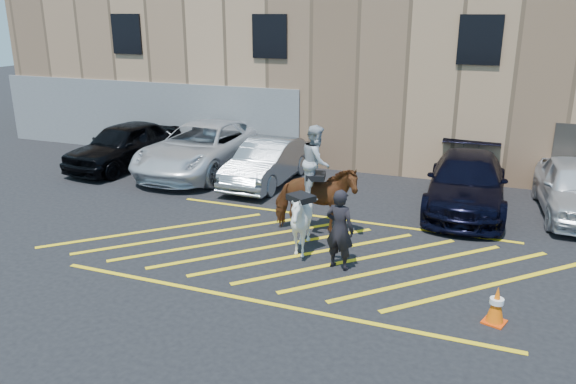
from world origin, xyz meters
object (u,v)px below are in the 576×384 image
(saddled_white, at_px, (301,222))
(traffic_cone, at_px, (496,305))
(car_white_pickup, at_px, (203,148))
(car_white_suv, at_px, (576,188))
(car_silver_sedan, at_px, (267,162))
(car_blue_suv, at_px, (467,183))
(car_black_suv, at_px, (125,145))
(handler, at_px, (340,229))
(mounted_bay, at_px, (316,191))

(saddled_white, height_order, traffic_cone, saddled_white)
(car_white_pickup, distance_m, car_white_suv, 11.87)
(car_silver_sedan, height_order, car_blue_suv, car_blue_suv)
(traffic_cone, bearing_deg, car_black_suv, 153.02)
(car_silver_sedan, distance_m, traffic_cone, 9.86)
(handler, xyz_separation_m, saddled_white, (-1.06, 0.45, -0.14))
(car_white_pickup, xyz_separation_m, handler, (6.72, -5.93, 0.06))
(car_white_pickup, height_order, traffic_cone, car_white_pickup)
(car_white_suv, height_order, traffic_cone, car_white_suv)
(handler, bearing_deg, car_white_suv, -120.57)
(car_silver_sedan, xyz_separation_m, car_white_suv, (9.18, 0.26, 0.06))
(handler, relative_size, mounted_bay, 0.65)
(mounted_bay, bearing_deg, handler, -57.08)
(car_white_pickup, height_order, mounted_bay, mounted_bay)
(mounted_bay, bearing_deg, car_white_suv, 31.42)
(car_black_suv, xyz_separation_m, handler, (9.65, -5.39, 0.09))
(car_white_suv, bearing_deg, car_blue_suv, -175.77)
(car_black_suv, relative_size, handler, 2.64)
(car_silver_sedan, relative_size, car_blue_suv, 0.83)
(car_silver_sedan, xyz_separation_m, handler, (4.03, -5.37, 0.19))
(car_black_suv, bearing_deg, car_white_pickup, 17.31)
(car_white_pickup, height_order, car_silver_sedan, car_white_pickup)
(mounted_bay, xyz_separation_m, saddled_white, (0.09, -1.32, -0.35))
(car_white_suv, relative_size, mounted_bay, 1.64)
(car_white_suv, distance_m, handler, 7.63)
(car_white_pickup, bearing_deg, car_white_suv, -1.39)
(car_white_pickup, relative_size, car_silver_sedan, 1.41)
(handler, distance_m, mounted_bay, 2.13)
(car_silver_sedan, bearing_deg, traffic_cone, -40.83)
(car_white_pickup, bearing_deg, car_silver_sedan, -11.75)
(car_blue_suv, relative_size, traffic_cone, 7.23)
(car_silver_sedan, bearing_deg, car_blue_suv, -0.91)
(car_white_pickup, xyz_separation_m, car_white_suv, (11.87, -0.31, -0.07))
(car_white_suv, bearing_deg, mounted_bay, -153.61)
(car_blue_suv, height_order, traffic_cone, car_blue_suv)
(car_blue_suv, relative_size, mounted_bay, 1.88)
(handler, height_order, saddled_white, handler)
(car_black_suv, relative_size, car_white_suv, 1.05)
(car_black_suv, relative_size, car_white_pickup, 0.78)
(car_white_pickup, bearing_deg, saddled_white, -43.98)
(car_silver_sedan, distance_m, saddled_white, 5.74)
(car_white_suv, bearing_deg, saddled_white, -145.25)
(mounted_bay, height_order, saddled_white, mounted_bay)
(saddled_white, xyz_separation_m, traffic_cone, (4.37, -1.66, -0.41))
(car_blue_suv, bearing_deg, car_white_pickup, 172.96)
(car_silver_sedan, height_order, car_white_suv, car_white_suv)
(car_blue_suv, distance_m, car_white_suv, 2.91)
(car_silver_sedan, xyz_separation_m, traffic_cone, (7.34, -6.57, -0.35))
(car_white_suv, bearing_deg, car_silver_sedan, 176.58)
(car_silver_sedan, bearing_deg, car_white_pickup, 169.15)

